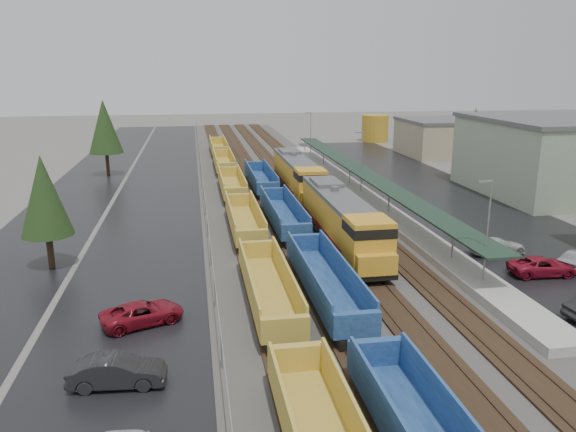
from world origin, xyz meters
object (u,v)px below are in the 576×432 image
object	(u,v)px
well_string_yellow	(244,221)
parked_car_west_c	(143,313)
locomotive_trail	(298,176)
locomotive_lead	(342,220)
storage_tank	(375,128)
parked_car_west_b	(117,372)
well_string_blue	(325,282)
parked_car_east_b	(542,266)
parked_car_east_c	(497,246)

from	to	relation	value
well_string_yellow	parked_car_west_c	xyz separation A→B (m)	(-8.04, -18.59, -0.51)
locomotive_trail	locomotive_lead	bearing A→B (deg)	-90.00
storage_tank	parked_car_west_c	size ratio (longest dim) A/B	1.11
locomotive_lead	locomotive_trail	xyz separation A→B (m)	(0.00, 21.00, 0.00)
storage_tank	parked_car_west_b	world-z (taller)	storage_tank
locomotive_lead	parked_car_west_b	distance (m)	25.79
locomotive_lead	well_string_blue	world-z (taller)	locomotive_lead
locomotive_lead	locomotive_trail	world-z (taller)	same
storage_tank	locomotive_lead	bearing A→B (deg)	-110.32
locomotive_trail	parked_car_west_b	size ratio (longest dim) A/B	4.47
locomotive_trail	parked_car_west_c	world-z (taller)	locomotive_trail
storage_tank	parked_car_east_b	distance (m)	79.83
well_string_blue	storage_tank	xyz separation A→B (m)	(29.84, 80.40, 1.58)
locomotive_trail	well_string_blue	world-z (taller)	locomotive_trail
well_string_blue	parked_car_east_b	distance (m)	17.48
parked_car_east_b	locomotive_trail	bearing A→B (deg)	27.69
locomotive_trail	parked_car_west_c	size ratio (longest dim) A/B	4.20
well_string_blue	parked_car_east_b	xyz separation A→B (m)	(17.40, 1.58, -0.52)
well_string_yellow	parked_car_east_b	bearing A→B (deg)	-35.06
locomotive_trail	well_string_yellow	size ratio (longest dim) A/B	0.18
well_string_yellow	storage_tank	bearing A→B (deg)	62.06
parked_car_west_b	parked_car_west_c	bearing A→B (deg)	-1.70
storage_tank	locomotive_trail	bearing A→B (deg)	-117.90
well_string_yellow	storage_tank	xyz separation A→B (m)	(33.84, 63.81, 1.60)
locomotive_lead	storage_tank	xyz separation A→B (m)	(25.84, 69.80, 0.26)
storage_tank	well_string_yellow	bearing A→B (deg)	-117.94
parked_car_east_b	parked_car_west_b	bearing A→B (deg)	112.94
parked_car_east_b	parked_car_west_c	bearing A→B (deg)	100.57
locomotive_lead	parked_car_west_b	size ratio (longest dim) A/B	4.47
storage_tank	parked_car_east_c	size ratio (longest dim) A/B	1.16
well_string_blue	storage_tank	distance (m)	85.77
storage_tank	parked_car_east_c	bearing A→B (deg)	-100.18
parked_car_east_b	storage_tank	bearing A→B (deg)	-5.33
well_string_yellow	parked_car_east_c	world-z (taller)	well_string_yellow
locomotive_lead	parked_car_east_b	world-z (taller)	locomotive_lead
parked_car_east_b	locomotive_lead	bearing A→B (deg)	59.68
locomotive_trail	parked_car_east_b	world-z (taller)	locomotive_trail
locomotive_trail	well_string_blue	xyz separation A→B (m)	(-4.00, -31.60, -1.32)
parked_car_west_b	storage_tank	bearing A→B (deg)	-21.63
locomotive_trail	well_string_yellow	distance (m)	17.06
locomotive_lead	storage_tank	world-z (taller)	storage_tank
storage_tank	parked_car_west_b	bearing A→B (deg)	-115.46
well_string_blue	parked_car_east_b	bearing A→B (deg)	5.17
locomotive_lead	parked_car_east_c	size ratio (longest dim) A/B	4.39
parked_car_west_b	parked_car_east_b	world-z (taller)	parked_car_west_b
locomotive_trail	parked_car_east_b	bearing A→B (deg)	-65.95
storage_tank	parked_car_east_c	xyz separation A→B (m)	(-13.21, -73.61, -2.10)
locomotive_trail	parked_car_west_c	xyz separation A→B (m)	(-16.04, -33.60, -1.84)
storage_tank	parked_car_west_b	distance (m)	99.00
well_string_yellow	parked_car_west_c	distance (m)	20.26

